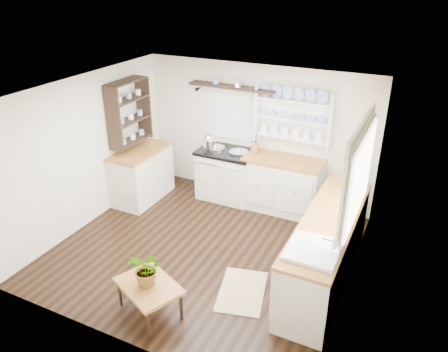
{
  "coord_description": "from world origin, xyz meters",
  "views": [
    {
      "loc": [
        2.54,
        -4.57,
        3.67
      ],
      "look_at": [
        0.19,
        0.25,
        1.1
      ],
      "focal_mm": 35.0,
      "sensor_mm": 36.0,
      "label": 1
    }
  ],
  "objects": [
    {
      "name": "kettle",
      "position": [
        -0.67,
        1.45,
        1.04
      ],
      "size": [
        0.19,
        0.19,
        0.23
      ],
      "primitive_type": null,
      "color": "silver",
      "rests_on": "aga_cooker"
    },
    {
      "name": "utensil_crock",
      "position": [
        0.06,
        1.68,
        0.99
      ],
      "size": [
        0.13,
        0.13,
        0.15
      ],
      "primitive_type": "cylinder",
      "color": "brown",
      "rests_on": "back_cabinets"
    },
    {
      "name": "potted_plant",
      "position": [
        0.04,
        -1.4,
        0.62
      ],
      "size": [
        0.46,
        0.42,
        0.43
      ],
      "primitive_type": "imported",
      "rotation": [
        0.0,
        0.0,
        -0.27
      ],
      "color": "#3F7233",
      "rests_on": "center_table"
    },
    {
      "name": "wall_left",
      "position": [
        -2.0,
        0.0,
        1.15
      ],
      "size": [
        0.02,
        3.8,
        2.3
      ],
      "primitive_type": "cube",
      "color": "beige",
      "rests_on": "ground"
    },
    {
      "name": "floor",
      "position": [
        0.0,
        0.0,
        0.0
      ],
      "size": [
        4.0,
        3.8,
        0.01
      ],
      "primitive_type": "cube",
      "color": "black",
      "rests_on": "ground"
    },
    {
      "name": "right_cabinets",
      "position": [
        1.7,
        0.1,
        0.46
      ],
      "size": [
        0.62,
        2.43,
        0.9
      ],
      "color": "beige",
      "rests_on": "floor"
    },
    {
      "name": "window",
      "position": [
        1.95,
        0.15,
        1.56
      ],
      "size": [
        0.08,
        1.55,
        1.22
      ],
      "color": "white",
      "rests_on": "wall_right"
    },
    {
      "name": "left_cabinets",
      "position": [
        -1.7,
        0.9,
        0.46
      ],
      "size": [
        0.62,
        1.13,
        0.9
      ],
      "color": "beige",
      "rests_on": "floor"
    },
    {
      "name": "plate_rack",
      "position": [
        0.65,
        1.86,
        1.56
      ],
      "size": [
        1.2,
        0.22,
        0.9
      ],
      "color": "white",
      "rests_on": "wall_back"
    },
    {
      "name": "wall_right",
      "position": [
        2.0,
        0.0,
        1.15
      ],
      "size": [
        0.02,
        3.8,
        2.3
      ],
      "primitive_type": "cube",
      "color": "beige",
      "rests_on": "ground"
    },
    {
      "name": "belfast_sink",
      "position": [
        1.7,
        -0.65,
        0.8
      ],
      "size": [
        0.55,
        0.6,
        0.45
      ],
      "color": "white",
      "rests_on": "right_cabinets"
    },
    {
      "name": "center_table",
      "position": [
        0.04,
        -1.4,
        0.36
      ],
      "size": [
        0.9,
        0.79,
        0.41
      ],
      "rotation": [
        0.0,
        0.0,
        -0.43
      ],
      "color": "brown",
      "rests_on": "floor"
    },
    {
      "name": "aga_cooker",
      "position": [
        -0.39,
        1.57,
        0.45
      ],
      "size": [
        0.98,
        0.68,
        0.91
      ],
      "color": "beige",
      "rests_on": "floor"
    },
    {
      "name": "wall_back",
      "position": [
        0.0,
        1.9,
        1.15
      ],
      "size": [
        4.0,
        0.02,
        2.3
      ],
      "primitive_type": "cube",
      "color": "beige",
      "rests_on": "ground"
    },
    {
      "name": "floor_rug",
      "position": [
        0.86,
        -0.61,
        0.01
      ],
      "size": [
        0.74,
        0.96,
        0.02
      ],
      "primitive_type": "cube",
      "rotation": [
        0.0,
        0.0,
        0.24
      ],
      "color": "tan",
      "rests_on": "floor"
    },
    {
      "name": "left_shelving",
      "position": [
        -1.84,
        0.9,
        1.55
      ],
      "size": [
        0.28,
        0.8,
        1.05
      ],
      "primitive_type": "cube",
      "color": "black",
      "rests_on": "wall_left"
    },
    {
      "name": "ceiling",
      "position": [
        0.0,
        0.0,
        2.3
      ],
      "size": [
        4.0,
        3.8,
        0.01
      ],
      "primitive_type": "cube",
      "color": "white",
      "rests_on": "wall_back"
    },
    {
      "name": "high_shelf",
      "position": [
        -0.4,
        1.78,
        1.91
      ],
      "size": [
        1.5,
        0.29,
        0.16
      ],
      "color": "black",
      "rests_on": "wall_back"
    },
    {
      "name": "back_cabinets",
      "position": [
        0.6,
        1.6,
        0.46
      ],
      "size": [
        1.27,
        0.63,
        0.9
      ],
      "color": "beige",
      "rests_on": "floor"
    }
  ]
}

